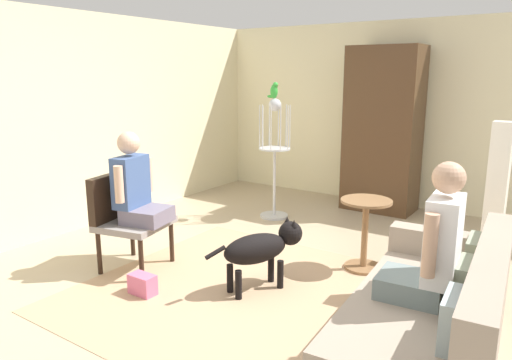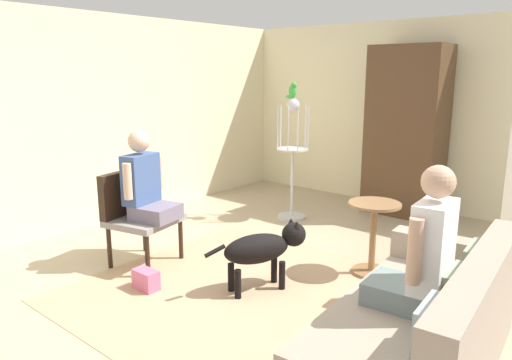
{
  "view_description": "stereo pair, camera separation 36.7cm",
  "coord_description": "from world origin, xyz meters",
  "px_view_note": "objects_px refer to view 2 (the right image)",
  "views": [
    {
      "loc": [
        1.92,
        -3.14,
        1.82
      ],
      "look_at": [
        -0.15,
        -0.1,
        0.99
      ],
      "focal_mm": 33.51,
      "sensor_mm": 36.0,
      "label": 1
    },
    {
      "loc": [
        2.21,
        -2.92,
        1.82
      ],
      "look_at": [
        -0.15,
        -0.1,
        0.99
      ],
      "focal_mm": 33.51,
      "sensor_mm": 36.0,
      "label": 2
    }
  ],
  "objects_px": {
    "person_on_couch": "(423,254)",
    "bird_cage_stand": "(292,159)",
    "handbag": "(146,280)",
    "armoire_cabinet": "(406,132)",
    "couch": "(425,328)",
    "armchair": "(135,209)",
    "parrot": "(293,91)",
    "person_on_armchair": "(145,184)",
    "round_end_table": "(373,234)",
    "dog": "(264,248)"
  },
  "relations": [
    {
      "from": "couch",
      "to": "round_end_table",
      "type": "bearing_deg",
      "value": 128.46
    },
    {
      "from": "person_on_armchair",
      "to": "dog",
      "type": "xyz_separation_m",
      "value": [
        1.21,
        0.28,
        -0.42
      ]
    },
    {
      "from": "handbag",
      "to": "bird_cage_stand",
      "type": "bearing_deg",
      "value": 96.16
    },
    {
      "from": "armchair",
      "to": "dog",
      "type": "height_order",
      "value": "armchair"
    },
    {
      "from": "person_on_couch",
      "to": "person_on_armchair",
      "type": "xyz_separation_m",
      "value": [
        -2.66,
        0.03,
        0.02
      ]
    },
    {
      "from": "round_end_table",
      "to": "armoire_cabinet",
      "type": "height_order",
      "value": "armoire_cabinet"
    },
    {
      "from": "person_on_couch",
      "to": "handbag",
      "type": "height_order",
      "value": "person_on_couch"
    },
    {
      "from": "couch",
      "to": "bird_cage_stand",
      "type": "relative_size",
      "value": 1.24
    },
    {
      "from": "person_on_armchair",
      "to": "parrot",
      "type": "height_order",
      "value": "parrot"
    },
    {
      "from": "round_end_table",
      "to": "armoire_cabinet",
      "type": "distance_m",
      "value": 2.26
    },
    {
      "from": "dog",
      "to": "armoire_cabinet",
      "type": "bearing_deg",
      "value": 90.98
    },
    {
      "from": "armoire_cabinet",
      "to": "bird_cage_stand",
      "type": "bearing_deg",
      "value": -131.34
    },
    {
      "from": "person_on_couch",
      "to": "armoire_cabinet",
      "type": "relative_size",
      "value": 0.41
    },
    {
      "from": "armchair",
      "to": "person_on_armchair",
      "type": "height_order",
      "value": "person_on_armchair"
    },
    {
      "from": "person_on_couch",
      "to": "dog",
      "type": "bearing_deg",
      "value": 167.78
    },
    {
      "from": "person_on_couch",
      "to": "round_end_table",
      "type": "bearing_deg",
      "value": 126.54
    },
    {
      "from": "bird_cage_stand",
      "to": "dog",
      "type": "bearing_deg",
      "value": -60.65
    },
    {
      "from": "parrot",
      "to": "bird_cage_stand",
      "type": "bearing_deg",
      "value": -0.0
    },
    {
      "from": "person_on_armchair",
      "to": "armoire_cabinet",
      "type": "distance_m",
      "value": 3.46
    },
    {
      "from": "person_on_couch",
      "to": "handbag",
      "type": "xyz_separation_m",
      "value": [
        -2.22,
        -0.34,
        -0.69
      ]
    },
    {
      "from": "bird_cage_stand",
      "to": "armoire_cabinet",
      "type": "height_order",
      "value": "armoire_cabinet"
    },
    {
      "from": "person_on_armchair",
      "to": "handbag",
      "type": "distance_m",
      "value": 0.92
    },
    {
      "from": "armchair",
      "to": "dog",
      "type": "relative_size",
      "value": 1.05
    },
    {
      "from": "person_on_armchair",
      "to": "bird_cage_stand",
      "type": "distance_m",
      "value": 2.13
    },
    {
      "from": "bird_cage_stand",
      "to": "parrot",
      "type": "bearing_deg",
      "value": 180.0
    },
    {
      "from": "couch",
      "to": "person_on_couch",
      "type": "bearing_deg",
      "value": -136.34
    },
    {
      "from": "couch",
      "to": "handbag",
      "type": "xyz_separation_m",
      "value": [
        -2.26,
        -0.38,
        -0.21
      ]
    },
    {
      "from": "parrot",
      "to": "handbag",
      "type": "bearing_deg",
      "value": -83.52
    },
    {
      "from": "round_end_table",
      "to": "bird_cage_stand",
      "type": "relative_size",
      "value": 0.45
    },
    {
      "from": "parrot",
      "to": "handbag",
      "type": "xyz_separation_m",
      "value": [
        0.28,
        -2.5,
        -1.52
      ]
    },
    {
      "from": "person_on_armchair",
      "to": "round_end_table",
      "type": "height_order",
      "value": "person_on_armchair"
    },
    {
      "from": "bird_cage_stand",
      "to": "couch",
      "type": "bearing_deg",
      "value": -40.02
    },
    {
      "from": "parrot",
      "to": "armoire_cabinet",
      "type": "distance_m",
      "value": 1.59
    },
    {
      "from": "person_on_couch",
      "to": "person_on_armchair",
      "type": "bearing_deg",
      "value": 179.35
    },
    {
      "from": "armchair",
      "to": "bird_cage_stand",
      "type": "distance_m",
      "value": 2.19
    },
    {
      "from": "handbag",
      "to": "armoire_cabinet",
      "type": "bearing_deg",
      "value": 78.84
    },
    {
      "from": "dog",
      "to": "bird_cage_stand",
      "type": "distance_m",
      "value": 2.15
    },
    {
      "from": "person_on_couch",
      "to": "bird_cage_stand",
      "type": "height_order",
      "value": "bird_cage_stand"
    },
    {
      "from": "armoire_cabinet",
      "to": "couch",
      "type": "bearing_deg",
      "value": -64.55
    },
    {
      "from": "parrot",
      "to": "person_on_couch",
      "type": "bearing_deg",
      "value": -40.73
    },
    {
      "from": "couch",
      "to": "dog",
      "type": "xyz_separation_m",
      "value": [
        -1.49,
        0.28,
        0.08
      ]
    },
    {
      "from": "person_on_armchair",
      "to": "round_end_table",
      "type": "xyz_separation_m",
      "value": [
        1.77,
        1.18,
        -0.41
      ]
    },
    {
      "from": "couch",
      "to": "person_on_couch",
      "type": "relative_size",
      "value": 2.11
    },
    {
      "from": "armchair",
      "to": "person_on_armchair",
      "type": "bearing_deg",
      "value": 12.3
    },
    {
      "from": "handbag",
      "to": "parrot",
      "type": "bearing_deg",
      "value": 96.48
    },
    {
      "from": "person_on_armchair",
      "to": "bird_cage_stand",
      "type": "relative_size",
      "value": 0.55
    },
    {
      "from": "handbag",
      "to": "armchair",
      "type": "bearing_deg",
      "value": 149.5
    },
    {
      "from": "armoire_cabinet",
      "to": "handbag",
      "type": "distance_m",
      "value": 3.82
    },
    {
      "from": "couch",
      "to": "handbag",
      "type": "distance_m",
      "value": 2.3
    },
    {
      "from": "round_end_table",
      "to": "dog",
      "type": "xyz_separation_m",
      "value": [
        -0.56,
        -0.89,
        -0.01
      ]
    }
  ]
}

